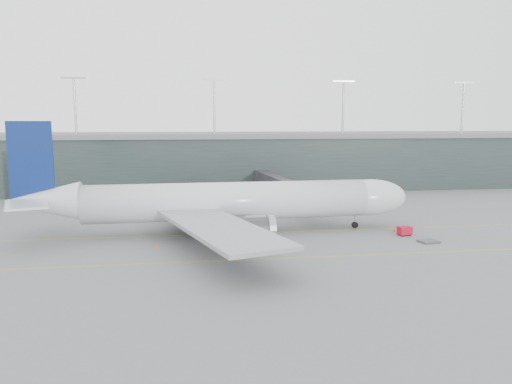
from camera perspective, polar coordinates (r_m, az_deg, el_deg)
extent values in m
plane|color=#5C5D61|center=(86.47, -5.94, -4.27)|extent=(320.00, 320.00, 0.00)
cube|color=#C29012|center=(82.57, -5.83, -4.86)|extent=(160.00, 0.25, 0.02)
cube|color=#C29012|center=(67.08, -5.20, -7.89)|extent=(160.00, 0.25, 0.02)
cube|color=#C29012|center=(106.36, -3.72, -1.92)|extent=(0.25, 60.00, 0.02)
cube|color=#1F2A29|center=(142.92, -6.99, 3.42)|extent=(240.00, 35.00, 14.00)
cube|color=slate|center=(142.51, -7.04, 6.47)|extent=(240.00, 36.00, 1.20)
cylinder|color=#9E9EA3|center=(135.12, -19.98, 9.11)|extent=(0.60, 0.60, 14.00)
cylinder|color=#9E9EA3|center=(132.73, -4.80, 9.58)|extent=(0.60, 0.60, 14.00)
cylinder|color=#9E9EA3|center=(139.39, 9.91, 9.42)|extent=(0.60, 0.60, 14.00)
cylinder|color=#9E9EA3|center=(153.91, 22.54, 8.79)|extent=(0.60, 0.60, 14.00)
cylinder|color=silver|center=(82.61, -3.25, -1.04)|extent=(46.64, 7.32, 6.27)
ellipsoid|color=silver|center=(88.80, 12.85, -0.59)|extent=(13.30, 6.57, 6.27)
cone|color=silver|center=(84.36, -23.10, -1.00)|extent=(11.26, 6.27, 6.02)
cube|color=gray|center=(82.92, -3.93, -2.71)|extent=(16.29, 5.42, 2.02)
cube|color=black|center=(90.19, 15.12, 0.11)|extent=(2.29, 3.08, 0.81)
cube|color=gray|center=(67.16, -4.32, -4.05)|extent=(17.41, 30.70, 0.56)
cylinder|color=#38373C|center=(74.02, -0.84, -4.25)|extent=(7.16, 3.70, 3.54)
cube|color=gray|center=(97.94, -6.04, -0.24)|extent=(16.24, 30.67, 0.56)
cylinder|color=#38373C|center=(92.70, -2.66, -1.75)|extent=(7.16, 3.70, 3.54)
cube|color=navy|center=(84.04, -24.35, 3.27)|extent=(6.58, 0.65, 12.13)
cube|color=silver|center=(79.21, -24.75, -1.28)|extent=(7.89, 10.30, 0.35)
cube|color=silver|center=(89.88, -22.93, -0.15)|extent=(7.56, 10.16, 0.35)
cylinder|color=black|center=(88.71, 11.24, -3.70)|extent=(1.12, 0.43, 1.11)
cylinder|color=#9E9EA3|center=(88.56, 11.25, -3.22)|extent=(0.30, 0.30, 2.63)
cylinder|color=black|center=(78.42, -5.77, -5.06)|extent=(1.33, 0.54, 1.31)
cylinder|color=black|center=(87.88, -6.21, -3.64)|extent=(1.33, 0.54, 1.31)
cube|color=#2A2A2E|center=(90.05, 6.92, -0.74)|extent=(3.34, 3.68, 2.64)
cube|color=#2A2A2E|center=(97.32, 5.28, -0.06)|extent=(3.56, 12.44, 2.36)
cube|color=#2A2A2E|center=(108.86, 3.15, 0.82)|extent=(3.79, 12.46, 2.45)
cube|color=#2A2A2E|center=(120.55, 1.44, 1.54)|extent=(4.02, 12.48, 2.55)
cylinder|color=#9E9EA3|center=(98.39, 5.13, -1.69)|extent=(0.47, 0.47, 3.59)
cube|color=#38373C|center=(98.64, 5.12, -2.53)|extent=(2.02, 1.59, 0.66)
cylinder|color=#2A2A2E|center=(127.86, 2.32, 1.91)|extent=(3.77, 3.77, 2.83)
cylinder|color=#2A2A2E|center=(128.22, 2.31, 0.57)|extent=(1.70, 1.70, 3.40)
cube|color=#A90C1E|center=(84.87, 16.62, -4.23)|extent=(2.38, 1.77, 1.27)
cylinder|color=black|center=(84.16, 16.37, -4.77)|extent=(0.41, 0.22, 0.39)
cylinder|color=black|center=(85.08, 17.22, -4.67)|extent=(0.41, 0.22, 0.39)
cylinder|color=black|center=(84.94, 15.98, -4.64)|extent=(0.41, 0.22, 0.39)
cylinder|color=black|center=(85.84, 16.83, -4.54)|extent=(0.41, 0.22, 0.39)
cube|color=#3E3F44|center=(81.37, 19.12, -5.34)|extent=(3.18, 2.72, 0.28)
cube|color=#38373C|center=(97.07, -9.70, -2.91)|extent=(2.14, 1.91, 0.18)
cube|color=#A6ACB2|center=(96.92, -9.71, -2.44)|extent=(1.77, 1.72, 1.34)
cube|color=navy|center=(96.80, -9.72, -2.04)|extent=(1.83, 1.77, 0.07)
cube|color=#38373C|center=(97.68, -7.31, -2.78)|extent=(2.17, 1.90, 0.19)
cube|color=#B7BCC4|center=(97.53, -7.32, -2.30)|extent=(1.78, 1.72, 1.40)
cube|color=navy|center=(97.40, -7.33, -1.88)|extent=(1.84, 1.77, 0.07)
cube|color=#38373C|center=(96.52, -5.94, -2.87)|extent=(2.36, 1.94, 0.22)
cube|color=#B7BFC5|center=(96.34, -5.94, -2.29)|extent=(1.90, 1.80, 1.68)
cube|color=navy|center=(96.18, -5.95, -1.77)|extent=(1.96, 1.86, 0.09)
cone|color=#EE3B0D|center=(87.16, 15.53, -4.18)|extent=(0.46, 0.46, 0.73)
cone|color=orange|center=(70.33, 0.23, -6.85)|extent=(0.39, 0.39, 0.63)
cone|color=#FB4B0D|center=(98.53, -0.70, -2.52)|extent=(0.39, 0.39, 0.63)
cone|color=#FF4D0E|center=(75.10, -11.23, -6.00)|extent=(0.45, 0.45, 0.71)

